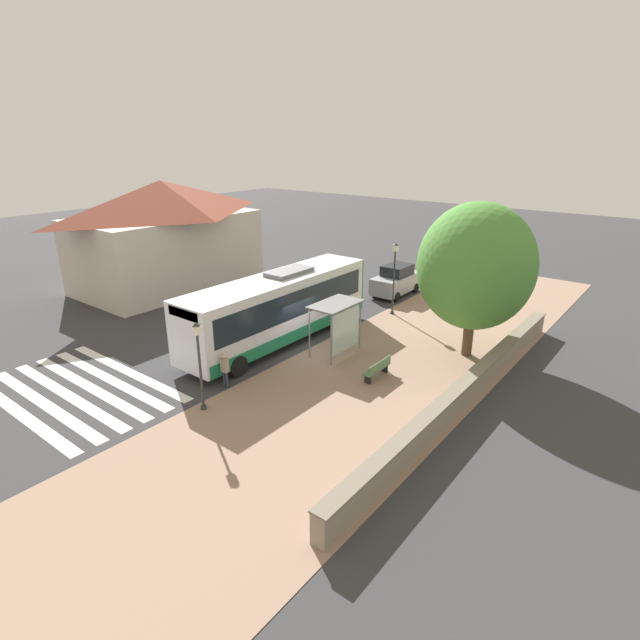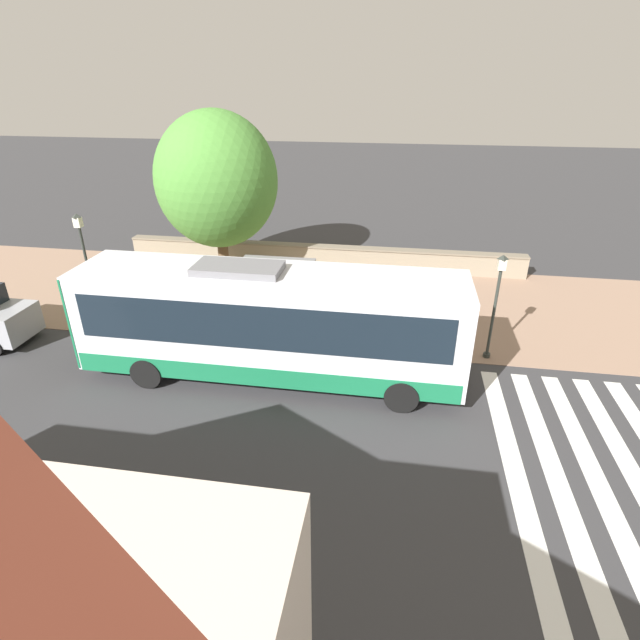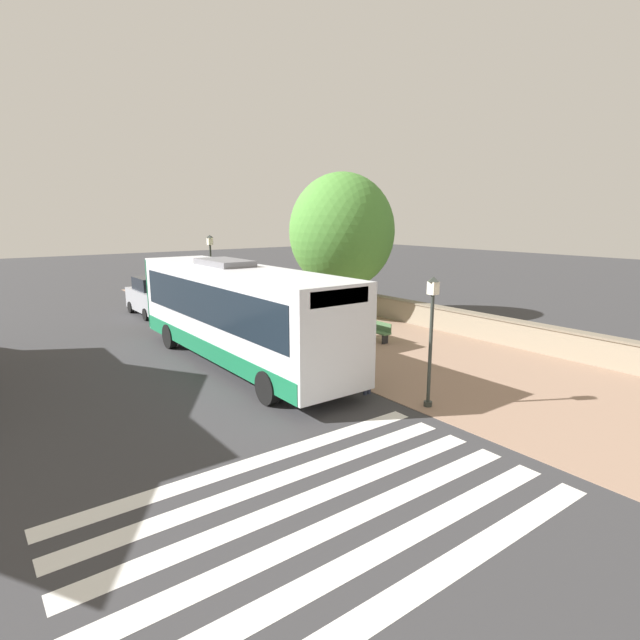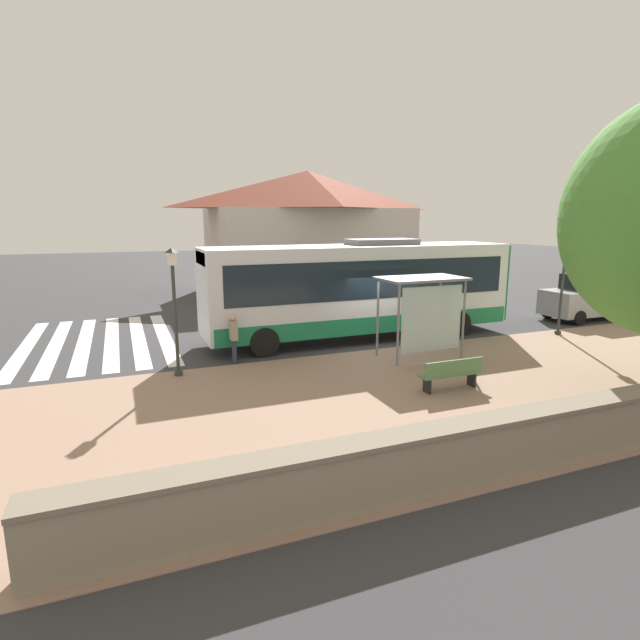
% 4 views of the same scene
% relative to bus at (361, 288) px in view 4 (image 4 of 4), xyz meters
% --- Properties ---
extents(ground_plane, '(120.00, 120.00, 0.00)m').
position_rel_bus_xyz_m(ground_plane, '(-1.84, -0.06, -1.95)').
color(ground_plane, '#353538').
rests_on(ground_plane, ground).
extents(sidewalk_plaza, '(9.00, 44.00, 0.02)m').
position_rel_bus_xyz_m(sidewalk_plaza, '(-6.34, -0.06, -1.94)').
color(sidewalk_plaza, '#937560').
rests_on(sidewalk_plaza, ground).
extents(crosswalk_stripes, '(9.00, 5.25, 0.01)m').
position_rel_bus_xyz_m(crosswalk_stripes, '(3.16, 9.39, -1.94)').
color(crosswalk_stripes, silver).
rests_on(crosswalk_stripes, ground).
extents(stone_wall, '(0.60, 20.00, 1.12)m').
position_rel_bus_xyz_m(stone_wall, '(-10.39, -0.06, -1.38)').
color(stone_wall, gray).
rests_on(stone_wall, ground).
extents(background_building, '(7.83, 12.56, 7.47)m').
position_rel_bus_xyz_m(background_building, '(13.41, -2.90, 1.89)').
color(background_building, beige).
rests_on(background_building, ground).
extents(bus, '(2.75, 11.86, 3.77)m').
position_rel_bus_xyz_m(bus, '(0.00, 0.00, 0.00)').
color(bus, silver).
rests_on(bus, ground).
extents(bus_shelter, '(1.62, 2.73, 2.67)m').
position_rel_bus_xyz_m(bus_shelter, '(-3.39, -0.57, 0.23)').
color(bus_shelter, slate).
rests_on(bus_shelter, ground).
extents(pedestrian, '(0.34, 0.22, 1.59)m').
position_rel_bus_xyz_m(pedestrian, '(-1.63, 5.26, -1.02)').
color(pedestrian, '#2D3347').
rests_on(pedestrian, ground).
extents(bench, '(0.40, 1.80, 0.88)m').
position_rel_bus_xyz_m(bench, '(-6.37, 0.45, -1.47)').
color(bench, '#4C7247').
rests_on(bench, ground).
extents(street_lamp_near, '(0.28, 0.28, 3.73)m').
position_rel_bus_xyz_m(street_lamp_near, '(-2.32, 7.07, 0.28)').
color(street_lamp_near, '#2D332D').
rests_on(street_lamp_near, ground).
extents(street_lamp_far, '(0.28, 0.28, 4.42)m').
position_rel_bus_xyz_m(street_lamp_far, '(-2.47, -7.54, 0.67)').
color(street_lamp_far, '#2D332D').
rests_on(street_lamp_far, ground).
extents(parked_car_behind_bus, '(1.90, 4.08, 2.07)m').
position_rel_bus_xyz_m(parked_car_behind_bus, '(-0.61, -11.18, -0.95)').
color(parked_car_behind_bus, '#9EA0A8').
rests_on(parked_car_behind_bus, ground).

